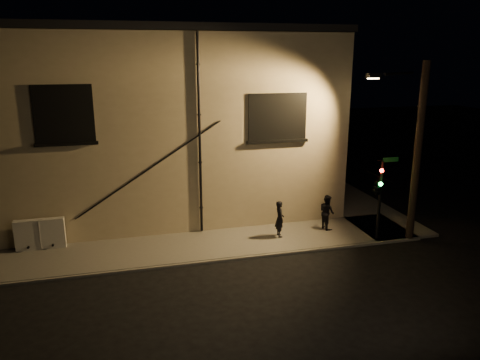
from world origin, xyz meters
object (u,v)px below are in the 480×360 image
object	(u,v)px
pedestrian_b	(327,212)
streetlamp_pole	(415,149)
traffic_signal	(378,186)
pedestrian_a	(280,219)
utility_cabinet	(40,234)

from	to	relation	value
pedestrian_b	streetlamp_pole	xyz separation A→B (m)	(2.88, -1.76, 3.01)
traffic_signal	pedestrian_a	bearing A→B (deg)	159.87
traffic_signal	streetlamp_pole	distance (m)	2.10
pedestrian_a	utility_cabinet	bearing A→B (deg)	85.57
utility_cabinet	streetlamp_pole	distance (m)	15.32
traffic_signal	streetlamp_pole	xyz separation A→B (m)	(1.51, -0.07, 1.46)
utility_cabinet	streetlamp_pole	size ratio (longest dim) A/B	0.25
utility_cabinet	pedestrian_b	bearing A→B (deg)	-3.97
pedestrian_a	traffic_signal	size ratio (longest dim) A/B	0.45
pedestrian_b	traffic_signal	bearing A→B (deg)	-149.02
utility_cabinet	traffic_signal	world-z (taller)	traffic_signal
utility_cabinet	streetlamp_pole	world-z (taller)	streetlamp_pole
traffic_signal	utility_cabinet	bearing A→B (deg)	169.26
streetlamp_pole	pedestrian_b	bearing A→B (deg)	148.49
utility_cabinet	traffic_signal	xyz separation A→B (m)	(13.26, -2.51, 1.71)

